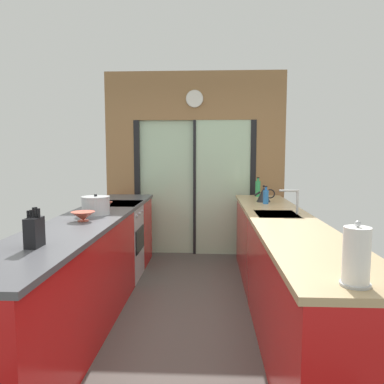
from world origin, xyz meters
TOP-DOWN VIEW (x-y plane):
  - ground_plane at (0.00, 0.60)m, footprint 5.04×7.60m
  - back_wall_unit at (0.00, 2.40)m, footprint 2.64×0.12m
  - left_counter_run at (-0.91, 0.13)m, footprint 0.62×3.80m
  - right_counter_run at (0.91, 0.30)m, footprint 0.62×3.80m
  - sink_faucet at (1.06, 0.55)m, footprint 0.19×0.02m
  - oven_range at (-0.91, 1.25)m, footprint 0.60×0.60m
  - mixing_bowl_near at (-0.89, 0.07)m, footprint 0.21×0.21m
  - mixing_bowl_far at (-0.89, 0.78)m, footprint 0.15×0.15m
  - knife_block at (-0.89, -0.84)m, footprint 0.09×0.14m
  - stock_pot at (-0.89, 0.44)m, footprint 0.27×0.27m
  - kettle at (0.89, 1.46)m, footprint 0.26×0.17m
  - soap_bottle_near at (0.89, 1.28)m, footprint 0.07×0.07m
  - soap_bottle_far at (0.89, 2.01)m, footprint 0.07×0.07m
  - paper_towel_roll at (0.89, -1.44)m, footprint 0.14×0.14m

SIDE VIEW (x-z plane):
  - ground_plane at x=0.00m, z-range -0.02..0.00m
  - oven_range at x=-0.91m, z-range 0.00..0.92m
  - right_counter_run at x=0.91m, z-range 0.00..0.92m
  - left_counter_run at x=-0.91m, z-range 0.01..0.93m
  - mixing_bowl_far at x=-0.89m, z-range 0.92..1.00m
  - mixing_bowl_near at x=-0.89m, z-range 0.92..1.01m
  - soap_bottle_near at x=0.89m, z-range 0.90..1.11m
  - stock_pot at x=-0.89m, z-range 0.91..1.11m
  - kettle at x=0.89m, z-range 0.91..1.11m
  - knife_block at x=-0.89m, z-range 0.89..1.15m
  - soap_bottle_far at x=0.89m, z-range 0.90..1.17m
  - paper_towel_roll at x=0.89m, z-range 0.90..1.20m
  - sink_faucet at x=1.06m, z-range 0.96..1.20m
  - back_wall_unit at x=0.00m, z-range 0.17..2.87m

